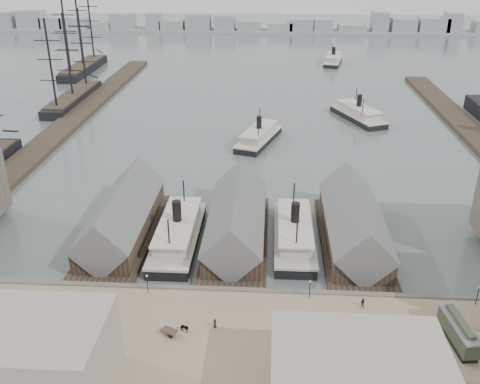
# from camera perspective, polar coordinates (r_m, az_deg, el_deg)

# --- Properties ---
(ground) EXTENTS (900.00, 900.00, 0.00)m
(ground) POSITION_cam_1_polar(r_m,az_deg,el_deg) (107.88, -0.98, -9.65)
(ground) COLOR #4B5755
(ground) RESTS_ON ground
(quay) EXTENTS (180.00, 30.00, 2.00)m
(quay) POSITION_cam_1_polar(r_m,az_deg,el_deg) (91.52, -1.97, -16.24)
(quay) COLOR #8A775D
(quay) RESTS_ON ground
(seawall) EXTENTS (180.00, 1.20, 2.30)m
(seawall) POSITION_cam_1_polar(r_m,az_deg,el_deg) (102.98, -1.21, -10.76)
(seawall) COLOR #59544C
(seawall) RESTS_ON ground
(west_wharf) EXTENTS (10.00, 220.00, 1.60)m
(west_wharf) POSITION_cam_1_polar(r_m,az_deg,el_deg) (211.75, -17.63, 7.19)
(west_wharf) COLOR #2D231C
(west_wharf) RESTS_ON ground
(east_wharf) EXTENTS (10.00, 180.00, 1.60)m
(east_wharf) POSITION_cam_1_polar(r_m,az_deg,el_deg) (201.32, 23.98, 5.29)
(east_wharf) COLOR #2D231C
(east_wharf) RESTS_ON ground
(ferry_shed_west) EXTENTS (14.00, 42.00, 12.60)m
(ferry_shed_west) POSITION_cam_1_polar(r_m,az_deg,el_deg) (124.14, -12.46, -2.82)
(ferry_shed_west) COLOR #2D231C
(ferry_shed_west) RESTS_ON ground
(ferry_shed_center) EXTENTS (14.00, 42.00, 12.60)m
(ferry_shed_center) POSITION_cam_1_polar(r_m,az_deg,el_deg) (119.84, -0.38, -3.23)
(ferry_shed_center) COLOR #2D231C
(ferry_shed_center) RESTS_ON ground
(ferry_shed_east) EXTENTS (14.00, 42.00, 12.60)m
(ferry_shed_east) POSITION_cam_1_polar(r_m,az_deg,el_deg) (121.10, 12.01, -3.52)
(ferry_shed_east) COLOR #2D231C
(ferry_shed_east) RESTS_ON ground
(street_bldg_center) EXTENTS (24.00, 16.00, 10.00)m
(street_bldg_center) POSITION_cam_1_polar(r_m,az_deg,el_deg) (79.38, 12.47, -18.91)
(street_bldg_center) COLOR gray
(street_bldg_center) RESTS_ON quay
(street_bldg_west) EXTENTS (30.00, 16.00, 12.00)m
(street_bldg_west) POSITION_cam_1_polar(r_m,az_deg,el_deg) (86.10, -24.01, -15.87)
(street_bldg_west) COLOR gray
(street_bldg_west) RESTS_ON quay
(lamp_post_near_w) EXTENTS (0.44, 0.44, 3.92)m
(lamp_post_near_w) POSITION_cam_1_polar(r_m,az_deg,el_deg) (101.65, -9.88, -9.27)
(lamp_post_near_w) COLOR black
(lamp_post_near_w) RESTS_ON quay
(lamp_post_near_e) EXTENTS (0.44, 0.44, 3.92)m
(lamp_post_near_e) POSITION_cam_1_polar(r_m,az_deg,el_deg) (99.51, 7.46, -9.92)
(lamp_post_near_e) COLOR black
(lamp_post_near_e) RESTS_ON quay
(lamp_post_far_e) EXTENTS (0.44, 0.44, 3.92)m
(lamp_post_far_e) POSITION_cam_1_polar(r_m,az_deg,el_deg) (106.16, 24.07, -9.71)
(lamp_post_far_e) COLOR black
(lamp_post_far_e) RESTS_ON quay
(far_shore) EXTENTS (500.00, 40.00, 15.72)m
(far_shore) POSITION_cam_1_polar(r_m,az_deg,el_deg) (426.61, 2.30, 17.22)
(far_shore) COLOR gray
(far_shore) RESTS_ON ground
(ferry_docked_west) EXTENTS (9.23, 30.78, 10.99)m
(ferry_docked_west) POSITION_cam_1_polar(r_m,az_deg,el_deg) (120.66, -6.63, -4.33)
(ferry_docked_west) COLOR black
(ferry_docked_west) RESTS_ON ground
(ferry_docked_east) EXTENTS (8.87, 29.56, 10.56)m
(ferry_docked_east) POSITION_cam_1_polar(r_m,az_deg,el_deg) (120.48, 5.81, -4.39)
(ferry_docked_east) COLOR black
(ferry_docked_east) RESTS_ON ground
(ferry_open_near) EXTENTS (16.18, 28.55, 9.77)m
(ferry_open_near) POSITION_cam_1_polar(r_m,az_deg,el_deg) (181.45, 2.02, 5.98)
(ferry_open_near) COLOR black
(ferry_open_near) RESTS_ON ground
(ferry_open_mid) EXTENTS (19.41, 29.94, 10.31)m
(ferry_open_mid) POSITION_cam_1_polar(r_m,az_deg,el_deg) (210.90, 12.49, 8.17)
(ferry_open_mid) COLOR black
(ferry_open_mid) RESTS_ON ground
(ferry_open_far) EXTENTS (13.34, 28.55, 9.81)m
(ferry_open_far) POSITION_cam_1_polar(r_m,az_deg,el_deg) (312.70, 9.89, 13.74)
(ferry_open_far) COLOR black
(ferry_open_far) RESTS_ON ground
(sailing_ship_mid) EXTENTS (8.92, 51.53, 36.66)m
(sailing_ship_mid) POSITION_cam_1_polar(r_m,az_deg,el_deg) (239.09, -17.38, 9.64)
(sailing_ship_mid) COLOR black
(sailing_ship_mid) RESTS_ON ground
(sailing_ship_far) EXTENTS (9.59, 53.29, 39.43)m
(sailing_ship_far) POSITION_cam_1_polar(r_m,az_deg,el_deg) (298.72, -16.35, 12.71)
(sailing_ship_far) COLOR black
(sailing_ship_far) RESTS_ON ground
(tram) EXTENTS (4.16, 11.22, 3.90)m
(tram) POSITION_cam_1_polar(r_m,az_deg,el_deg) (96.46, 22.25, -13.67)
(tram) COLOR black
(tram) RESTS_ON quay
(horse_cart_left) EXTENTS (4.69, 1.55, 1.68)m
(horse_cart_left) POSITION_cam_1_polar(r_m,az_deg,el_deg) (106.42, -22.72, -10.57)
(horse_cart_left) COLOR black
(horse_cart_left) RESTS_ON quay
(horse_cart_center) EXTENTS (4.87, 3.03, 1.55)m
(horse_cart_center) POSITION_cam_1_polar(r_m,az_deg,el_deg) (92.66, -6.48, -14.36)
(horse_cart_center) COLOR black
(horse_cart_center) RESTS_ON quay
(horse_cart_right) EXTENTS (4.80, 2.16, 1.73)m
(horse_cart_right) POSITION_cam_1_polar(r_m,az_deg,el_deg) (87.80, 14.63, -17.75)
(horse_cart_right) COLOR black
(horse_cart_right) RESTS_ON quay
(pedestrian_2) EXTENTS (1.10, 1.24, 1.67)m
(pedestrian_2) POSITION_cam_1_polar(r_m,az_deg,el_deg) (102.12, -17.05, -11.22)
(pedestrian_2) COLOR black
(pedestrian_2) RESTS_ON quay
(pedestrian_3) EXTENTS (0.98, 0.60, 1.56)m
(pedestrian_3) POSITION_cam_1_polar(r_m,az_deg,el_deg) (92.86, -16.58, -15.34)
(pedestrian_3) COLOR black
(pedestrian_3) RESTS_ON quay
(pedestrian_4) EXTENTS (0.85, 0.96, 1.66)m
(pedestrian_4) POSITION_cam_1_polar(r_m,az_deg,el_deg) (93.38, -2.69, -13.81)
(pedestrian_4) COLOR black
(pedestrian_4) RESTS_ON quay
(pedestrian_5) EXTENTS (0.55, 0.67, 1.64)m
(pedestrian_5) POSITION_cam_1_polar(r_m,az_deg,el_deg) (90.11, 6.80, -15.69)
(pedestrian_5) COLOR black
(pedestrian_5) RESTS_ON quay
(pedestrian_6) EXTENTS (1.09, 0.99, 1.81)m
(pedestrian_6) POSITION_cam_1_polar(r_m,az_deg,el_deg) (100.16, 12.93, -11.42)
(pedestrian_6) COLOR black
(pedestrian_6) RESTS_ON quay
(pedestrian_7) EXTENTS (0.67, 1.15, 1.78)m
(pedestrian_7) POSITION_cam_1_polar(r_m,az_deg,el_deg) (91.49, 15.32, -15.77)
(pedestrian_7) COLOR black
(pedestrian_7) RESTS_ON quay
(pedestrian_8) EXTENTS (1.12, 0.84, 1.77)m
(pedestrian_8) POSITION_cam_1_polar(r_m,az_deg,el_deg) (102.09, 22.01, -12.05)
(pedestrian_8) COLOR black
(pedestrian_8) RESTS_ON quay
(pedestrian_11) EXTENTS (0.70, 0.61, 1.58)m
(pedestrian_11) POSITION_cam_1_polar(r_m,az_deg,el_deg) (101.61, 22.21, -12.35)
(pedestrian_11) COLOR black
(pedestrian_11) RESTS_ON quay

